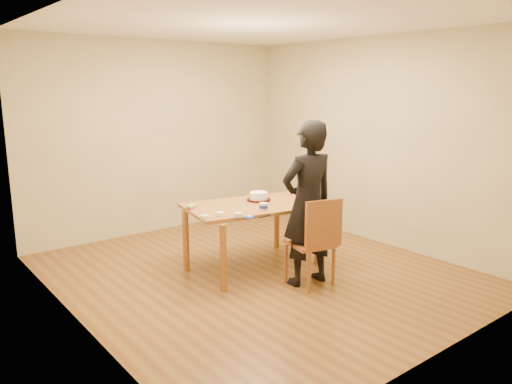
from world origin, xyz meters
TOP-DOWN VIEW (x-y plane):
  - room_shell at (0.00, 0.34)m, footprint 4.00×4.50m
  - dining_table at (0.08, 0.18)m, footprint 1.65×1.17m
  - dining_chair at (0.23, -0.60)m, footprint 0.50×0.50m
  - cake_plate at (0.25, 0.29)m, footprint 0.28×0.28m
  - cake at (0.25, 0.29)m, footprint 0.22×0.22m
  - frosting_dome at (0.25, 0.29)m, footprint 0.21×0.21m
  - frosting_tub at (-0.01, -0.11)m, footprint 0.09×0.09m
  - frosting_lid at (-0.32, -0.25)m, footprint 0.11×0.11m
  - frosting_dollop at (-0.32, -0.25)m, footprint 0.04×0.04m
  - ramekin_green at (-0.39, -0.17)m, footprint 0.09×0.09m
  - ramekin_yellow at (-0.51, -0.02)m, footprint 0.08×0.08m
  - ramekin_multi at (-0.71, -0.03)m, footprint 0.09×0.09m
  - candy_box_pink at (-0.57, 0.44)m, footprint 0.13×0.09m
  - candy_box_green at (-0.57, 0.44)m, footprint 0.15×0.12m
  - spatula at (-0.17, -0.33)m, footprint 0.17×0.03m
  - person at (0.23, -0.55)m, footprint 0.67×0.48m

SIDE VIEW (x-z plane):
  - dining_chair at x=0.23m, z-range 0.43..0.47m
  - dining_table at x=0.08m, z-range 0.71..0.75m
  - spatula at x=-0.17m, z-range 0.75..0.76m
  - frosting_lid at x=-0.32m, z-range 0.75..0.76m
  - candy_box_pink at x=-0.57m, z-range 0.75..0.77m
  - cake_plate at x=0.25m, z-range 0.75..0.77m
  - frosting_dollop at x=-0.32m, z-range 0.76..0.78m
  - ramekin_yellow at x=-0.51m, z-range 0.75..0.79m
  - ramekin_multi at x=-0.71m, z-range 0.75..0.79m
  - ramekin_green at x=-0.39m, z-range 0.75..0.79m
  - candy_box_green at x=-0.57m, z-range 0.77..0.79m
  - frosting_tub at x=-0.01m, z-range 0.75..0.83m
  - cake at x=0.25m, z-range 0.77..0.84m
  - frosting_dome at x=0.25m, z-range 0.84..0.86m
  - person at x=0.23m, z-range 0.00..1.73m
  - room_shell at x=0.00m, z-range 0.00..2.70m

